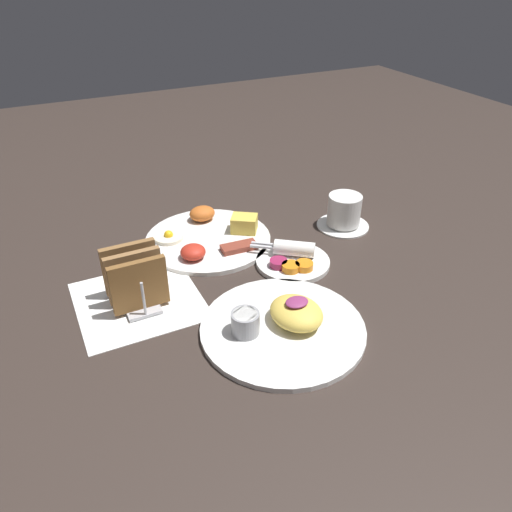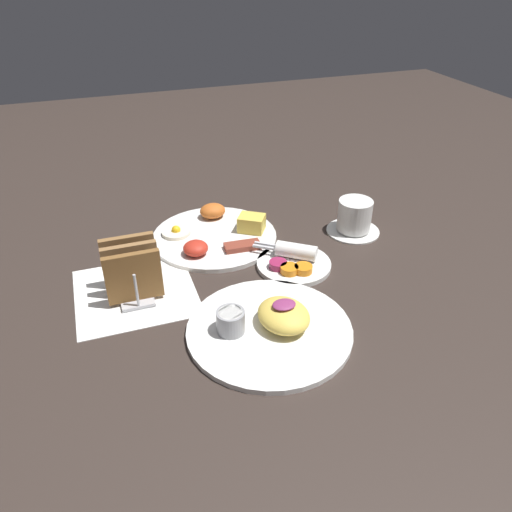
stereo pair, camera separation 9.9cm
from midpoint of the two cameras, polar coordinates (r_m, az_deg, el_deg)
ground_plane at (r=0.96m, az=-5.32°, el=-3.66°), size 3.00×3.00×0.00m
napkin_flat at (r=0.96m, az=-16.22°, el=-5.01°), size 0.22×0.22×0.00m
plate_breakfast at (r=1.11m, az=-7.98°, el=2.12°), size 0.28×0.28×0.05m
plate_condiments at (r=1.02m, az=1.43°, el=-0.46°), size 0.15×0.15×0.04m
plate_foreground at (r=0.85m, az=-0.22°, el=-7.85°), size 0.28×0.28×0.06m
toast_rack at (r=0.93m, az=-16.68°, el=-2.56°), size 0.10×0.12×0.10m
coffee_cup at (r=1.15m, az=7.61°, el=4.87°), size 0.12×0.12×0.08m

